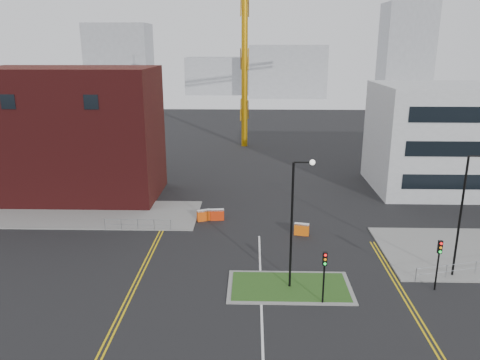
% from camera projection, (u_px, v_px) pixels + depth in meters
% --- Properties ---
extents(pavement_left, '(28.00, 8.00, 0.12)m').
position_uv_depth(pavement_left, '(58.00, 214.00, 46.52)').
color(pavement_left, slate).
rests_on(pavement_left, ground).
extents(island_kerb, '(8.60, 4.60, 0.08)m').
position_uv_depth(island_kerb, '(290.00, 287.00, 32.52)').
color(island_kerb, slate).
rests_on(island_kerb, ground).
extents(grass_island, '(8.00, 4.00, 0.12)m').
position_uv_depth(grass_island, '(290.00, 287.00, 32.52)').
color(grass_island, '#224B19').
rests_on(grass_island, ground).
extents(brick_building, '(24.20, 10.07, 14.24)m').
position_uv_depth(brick_building, '(46.00, 135.00, 50.46)').
color(brick_building, '#4B1213').
rests_on(brick_building, ground).
extents(streetlamp_island, '(1.46, 0.36, 9.18)m').
position_uv_depth(streetlamp_island, '(295.00, 215.00, 31.01)').
color(streetlamp_island, black).
rests_on(streetlamp_island, ground).
extents(streetlamp_right_near, '(1.46, 0.36, 9.18)m').
position_uv_depth(streetlamp_right_near, '(465.00, 206.00, 32.62)').
color(streetlamp_right_near, black).
rests_on(streetlamp_right_near, ground).
extents(traffic_light_island, '(0.28, 0.33, 3.65)m').
position_uv_depth(traffic_light_island, '(324.00, 268.00, 29.83)').
color(traffic_light_island, black).
rests_on(traffic_light_island, ground).
extents(traffic_light_right, '(0.28, 0.33, 3.65)m').
position_uv_depth(traffic_light_right, '(439.00, 256.00, 31.54)').
color(traffic_light_right, black).
rests_on(traffic_light_right, ground).
extents(railing_left, '(6.05, 0.05, 1.10)m').
position_uv_depth(railing_left, '(138.00, 223.00, 42.26)').
color(railing_left, gray).
rests_on(railing_left, ground).
extents(centre_line, '(0.15, 30.00, 0.01)m').
position_uv_depth(centre_line, '(262.00, 339.00, 26.83)').
color(centre_line, silver).
rests_on(centre_line, ground).
extents(yellow_left_a, '(0.12, 24.00, 0.01)m').
position_uv_depth(yellow_left_a, '(139.00, 272.00, 34.74)').
color(yellow_left_a, gold).
rests_on(yellow_left_a, ground).
extents(yellow_left_b, '(0.12, 24.00, 0.01)m').
position_uv_depth(yellow_left_b, '(143.00, 272.00, 34.73)').
color(yellow_left_b, gold).
rests_on(yellow_left_b, ground).
extents(yellow_right_a, '(0.12, 20.00, 0.01)m').
position_uv_depth(yellow_right_a, '(407.00, 304.00, 30.42)').
color(yellow_right_a, gold).
rests_on(yellow_right_a, ground).
extents(yellow_right_b, '(0.12, 20.00, 0.01)m').
position_uv_depth(yellow_right_b, '(412.00, 304.00, 30.41)').
color(yellow_right_b, gold).
rests_on(yellow_right_b, ground).
extents(skyline_a, '(18.00, 12.00, 22.00)m').
position_uv_depth(skyline_a, '(120.00, 62.00, 138.02)').
color(skyline_a, gray).
rests_on(skyline_a, ground).
extents(skyline_b, '(24.00, 12.00, 16.00)m').
position_uv_depth(skyline_b, '(287.00, 71.00, 147.16)').
color(skyline_b, gray).
rests_on(skyline_b, ground).
extents(skyline_c, '(14.00, 12.00, 28.00)m').
position_uv_depth(skyline_c, '(406.00, 52.00, 139.77)').
color(skyline_c, gray).
rests_on(skyline_c, ground).
extents(skyline_d, '(30.00, 12.00, 12.00)m').
position_uv_depth(skyline_d, '(231.00, 76.00, 157.78)').
color(skyline_d, gray).
rests_on(skyline_d, ground).
extents(barrier_left, '(1.36, 0.91, 1.09)m').
position_uv_depth(barrier_left, '(204.00, 215.00, 44.68)').
color(barrier_left, '#E34F0C').
rests_on(barrier_left, ground).
extents(barrier_mid, '(1.34, 0.57, 1.10)m').
position_uv_depth(barrier_mid, '(217.00, 214.00, 44.84)').
color(barrier_mid, red).
rests_on(barrier_mid, ground).
extents(barrier_right, '(1.35, 0.69, 1.08)m').
position_uv_depth(barrier_right, '(302.00, 229.00, 41.32)').
color(barrier_right, orange).
rests_on(barrier_right, ground).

